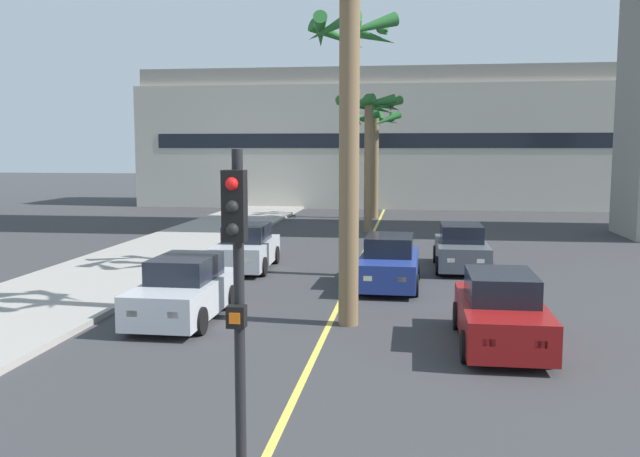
{
  "coord_description": "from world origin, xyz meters",
  "views": [
    {
      "loc": [
        1.94,
        -0.34,
        4.21
      ],
      "look_at": [
        0.0,
        14.0,
        2.52
      ],
      "focal_mm": 38.69,
      "sensor_mm": 36.0,
      "label": 1
    }
  ],
  "objects_px": {
    "car_queue_fourth": "(461,249)",
    "palm_tree_mid_median": "(352,71)",
    "car_queue_third": "(184,291)",
    "car_queue_front": "(501,312)",
    "palm_tree_far_median": "(350,33)",
    "car_queue_second": "(389,263)",
    "traffic_light_median_near": "(237,287)",
    "palm_tree_farthest_median": "(375,133)",
    "palm_tree_near_median": "(368,118)",
    "car_queue_fifth": "(247,249)"
  },
  "relations": [
    {
      "from": "car_queue_second",
      "to": "palm_tree_near_median",
      "type": "distance_m",
      "value": 14.67
    },
    {
      "from": "car_queue_front",
      "to": "palm_tree_mid_median",
      "type": "relative_size",
      "value": 0.48
    },
    {
      "from": "car_queue_fifth",
      "to": "palm_tree_far_median",
      "type": "relative_size",
      "value": 0.45
    },
    {
      "from": "palm_tree_far_median",
      "to": "palm_tree_near_median",
      "type": "bearing_deg",
      "value": 92.37
    },
    {
      "from": "palm_tree_near_median",
      "to": "palm_tree_mid_median",
      "type": "xyz_separation_m",
      "value": [
        0.26,
        -12.06,
        1.01
      ]
    },
    {
      "from": "car_queue_second",
      "to": "traffic_light_median_near",
      "type": "relative_size",
      "value": 0.99
    },
    {
      "from": "car_queue_front",
      "to": "palm_tree_mid_median",
      "type": "xyz_separation_m",
      "value": [
        -3.9,
        7.66,
        5.96
      ]
    },
    {
      "from": "car_queue_third",
      "to": "traffic_light_median_near",
      "type": "height_order",
      "value": "traffic_light_median_near"
    },
    {
      "from": "car_queue_fifth",
      "to": "palm_tree_far_median",
      "type": "height_order",
      "value": "palm_tree_far_median"
    },
    {
      "from": "car_queue_second",
      "to": "traffic_light_median_near",
      "type": "distance_m",
      "value": 13.84
    },
    {
      "from": "car_queue_third",
      "to": "palm_tree_mid_median",
      "type": "xyz_separation_m",
      "value": [
        3.54,
        6.41,
        5.96
      ]
    },
    {
      "from": "car_queue_third",
      "to": "traffic_light_median_near",
      "type": "bearing_deg",
      "value": -67.57
    },
    {
      "from": "car_queue_fourth",
      "to": "car_queue_front",
      "type": "bearing_deg",
      "value": -88.79
    },
    {
      "from": "car_queue_fifth",
      "to": "palm_tree_mid_median",
      "type": "distance_m",
      "value": 7.07
    },
    {
      "from": "palm_tree_farthest_median",
      "to": "car_queue_second",
      "type": "bearing_deg",
      "value": -85.58
    },
    {
      "from": "car_queue_fourth",
      "to": "car_queue_third",
      "type": "bearing_deg",
      "value": -131.47
    },
    {
      "from": "car_queue_second",
      "to": "palm_tree_mid_median",
      "type": "distance_m",
      "value": 6.32
    },
    {
      "from": "palm_tree_near_median",
      "to": "palm_tree_far_median",
      "type": "xyz_separation_m",
      "value": [
        0.76,
        -18.4,
        1.16
      ]
    },
    {
      "from": "palm_tree_near_median",
      "to": "palm_tree_far_median",
      "type": "bearing_deg",
      "value": -87.63
    },
    {
      "from": "palm_tree_mid_median",
      "to": "palm_tree_farthest_median",
      "type": "height_order",
      "value": "palm_tree_mid_median"
    },
    {
      "from": "palm_tree_near_median",
      "to": "car_queue_second",
      "type": "bearing_deg",
      "value": -83.47
    },
    {
      "from": "traffic_light_median_near",
      "to": "palm_tree_far_median",
      "type": "bearing_deg",
      "value": 87.61
    },
    {
      "from": "car_queue_front",
      "to": "traffic_light_median_near",
      "type": "distance_m",
      "value": 8.75
    },
    {
      "from": "palm_tree_near_median",
      "to": "car_queue_fifth",
      "type": "bearing_deg",
      "value": -107.08
    },
    {
      "from": "traffic_light_median_near",
      "to": "palm_tree_far_median",
      "type": "distance_m",
      "value": 9.87
    },
    {
      "from": "car_queue_third",
      "to": "car_queue_fourth",
      "type": "bearing_deg",
      "value": 48.53
    },
    {
      "from": "car_queue_front",
      "to": "palm_tree_far_median",
      "type": "bearing_deg",
      "value": 158.71
    },
    {
      "from": "car_queue_fourth",
      "to": "palm_tree_near_median",
      "type": "xyz_separation_m",
      "value": [
        -3.96,
        10.28,
        4.94
      ]
    },
    {
      "from": "palm_tree_far_median",
      "to": "palm_tree_mid_median",
      "type": "bearing_deg",
      "value": 94.53
    },
    {
      "from": "traffic_light_median_near",
      "to": "palm_tree_farthest_median",
      "type": "distance_m",
      "value": 34.24
    },
    {
      "from": "car_queue_fifth",
      "to": "traffic_light_median_near",
      "type": "height_order",
      "value": "traffic_light_median_near"
    },
    {
      "from": "traffic_light_median_near",
      "to": "palm_tree_near_median",
      "type": "distance_m",
      "value": 27.52
    },
    {
      "from": "car_queue_second",
      "to": "car_queue_fourth",
      "type": "bearing_deg",
      "value": 55.31
    },
    {
      "from": "car_queue_fifth",
      "to": "palm_tree_farthest_median",
      "type": "distance_m",
      "value": 18.91
    },
    {
      "from": "palm_tree_farthest_median",
      "to": "palm_tree_near_median",
      "type": "bearing_deg",
      "value": -89.88
    },
    {
      "from": "car_queue_second",
      "to": "palm_tree_mid_median",
      "type": "xyz_separation_m",
      "value": [
        -1.31,
        1.66,
        5.96
      ]
    },
    {
      "from": "palm_tree_mid_median",
      "to": "palm_tree_farthest_median",
      "type": "xyz_separation_m",
      "value": [
        -0.27,
        18.85,
        -1.61
      ]
    },
    {
      "from": "car_queue_second",
      "to": "palm_tree_far_median",
      "type": "bearing_deg",
      "value": -99.82
    },
    {
      "from": "car_queue_third",
      "to": "car_queue_front",
      "type": "bearing_deg",
      "value": -9.57
    },
    {
      "from": "car_queue_third",
      "to": "car_queue_fourth",
      "type": "xyz_separation_m",
      "value": [
        7.24,
        8.19,
        0.0
      ]
    },
    {
      "from": "car_queue_fourth",
      "to": "car_queue_fifth",
      "type": "relative_size",
      "value": 0.99
    },
    {
      "from": "car_queue_front",
      "to": "car_queue_fifth",
      "type": "xyz_separation_m",
      "value": [
        -7.62,
        8.43,
        0.0
      ]
    },
    {
      "from": "palm_tree_farthest_median",
      "to": "palm_tree_far_median",
      "type": "bearing_deg",
      "value": -88.24
    },
    {
      "from": "car_queue_fourth",
      "to": "traffic_light_median_near",
      "type": "distance_m",
      "value": 17.57
    },
    {
      "from": "car_queue_front",
      "to": "palm_tree_mid_median",
      "type": "height_order",
      "value": "palm_tree_mid_median"
    },
    {
      "from": "palm_tree_near_median",
      "to": "car_queue_front",
      "type": "bearing_deg",
      "value": -78.1
    },
    {
      "from": "car_queue_fourth",
      "to": "palm_tree_farthest_median",
      "type": "distance_m",
      "value": 18.05
    },
    {
      "from": "car_queue_front",
      "to": "palm_tree_far_median",
      "type": "xyz_separation_m",
      "value": [
        -3.39,
        1.32,
        6.1
      ]
    },
    {
      "from": "palm_tree_farthest_median",
      "to": "traffic_light_median_near",
      "type": "bearing_deg",
      "value": -89.33
    },
    {
      "from": "car_queue_fourth",
      "to": "palm_tree_mid_median",
      "type": "distance_m",
      "value": 7.23
    }
  ]
}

